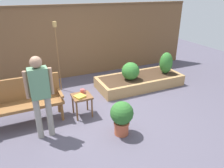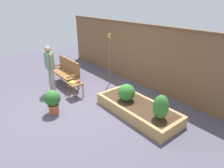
{
  "view_description": "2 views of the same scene",
  "coord_description": "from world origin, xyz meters",
  "px_view_note": "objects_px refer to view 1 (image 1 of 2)",
  "views": [
    {
      "loc": [
        -1.38,
        -3.71,
        2.54
      ],
      "look_at": [
        0.47,
        0.35,
        0.56
      ],
      "focal_mm": 34.3,
      "sensor_mm": 36.0,
      "label": 1
    },
    {
      "loc": [
        4.72,
        -2.3,
        2.87
      ],
      "look_at": [
        0.6,
        1.0,
        0.55
      ],
      "focal_mm": 30.67,
      "sensor_mm": 36.0,
      "label": 2
    }
  ],
  "objects_px": {
    "potted_boxwood": "(122,116)",
    "shrub_near_bench": "(131,71)",
    "shrub_far_corner": "(166,63)",
    "book_on_table": "(80,96)",
    "garden_bench": "(25,98)",
    "tiki_torch": "(57,45)",
    "side_table": "(82,99)",
    "person_by_bench": "(40,91)",
    "cup_on_table": "(82,91)"
  },
  "relations": [
    {
      "from": "cup_on_table",
      "to": "book_on_table",
      "type": "xyz_separation_m",
      "value": [
        -0.11,
        -0.17,
        -0.02
      ]
    },
    {
      "from": "cup_on_table",
      "to": "tiki_torch",
      "type": "relative_size",
      "value": 0.07
    },
    {
      "from": "potted_boxwood",
      "to": "garden_bench",
      "type": "bearing_deg",
      "value": 142.57
    },
    {
      "from": "side_table",
      "to": "garden_bench",
      "type": "bearing_deg",
      "value": 166.79
    },
    {
      "from": "shrub_far_corner",
      "to": "tiki_torch",
      "type": "distance_m",
      "value": 3.05
    },
    {
      "from": "shrub_far_corner",
      "to": "shrub_near_bench",
      "type": "bearing_deg",
      "value": -180.0
    },
    {
      "from": "garden_bench",
      "to": "person_by_bench",
      "type": "relative_size",
      "value": 0.92
    },
    {
      "from": "shrub_far_corner",
      "to": "person_by_bench",
      "type": "distance_m",
      "value": 3.77
    },
    {
      "from": "cup_on_table",
      "to": "potted_boxwood",
      "type": "relative_size",
      "value": 0.19
    },
    {
      "from": "shrub_far_corner",
      "to": "person_by_bench",
      "type": "xyz_separation_m",
      "value": [
        -3.58,
        -1.15,
        0.33
      ]
    },
    {
      "from": "book_on_table",
      "to": "person_by_bench",
      "type": "bearing_deg",
      "value": -176.4
    },
    {
      "from": "side_table",
      "to": "shrub_far_corner",
      "type": "xyz_separation_m",
      "value": [
        2.74,
        0.73,
        0.21
      ]
    },
    {
      "from": "garden_bench",
      "to": "cup_on_table",
      "type": "distance_m",
      "value": 1.17
    },
    {
      "from": "person_by_bench",
      "to": "potted_boxwood",
      "type": "bearing_deg",
      "value": -21.86
    },
    {
      "from": "tiki_torch",
      "to": "person_by_bench",
      "type": "xyz_separation_m",
      "value": [
        -0.69,
        -1.91,
        -0.31
      ]
    },
    {
      "from": "shrub_far_corner",
      "to": "book_on_table",
      "type": "bearing_deg",
      "value": -164.24
    },
    {
      "from": "book_on_table",
      "to": "tiki_torch",
      "type": "xyz_separation_m",
      "value": [
        -0.09,
        1.55,
        0.74
      ]
    },
    {
      "from": "cup_on_table",
      "to": "shrub_far_corner",
      "type": "height_order",
      "value": "shrub_far_corner"
    },
    {
      "from": "garden_bench",
      "to": "shrub_near_bench",
      "type": "xyz_separation_m",
      "value": [
        2.68,
        0.47,
        -0.01
      ]
    },
    {
      "from": "potted_boxwood",
      "to": "shrub_near_bench",
      "type": "bearing_deg",
      "value": 56.56
    },
    {
      "from": "garden_bench",
      "to": "tiki_torch",
      "type": "distance_m",
      "value": 1.71
    },
    {
      "from": "side_table",
      "to": "potted_boxwood",
      "type": "height_order",
      "value": "potted_boxwood"
    },
    {
      "from": "garden_bench",
      "to": "side_table",
      "type": "distance_m",
      "value": 1.14
    },
    {
      "from": "shrub_near_bench",
      "to": "person_by_bench",
      "type": "height_order",
      "value": "person_by_bench"
    },
    {
      "from": "side_table",
      "to": "shrub_near_bench",
      "type": "height_order",
      "value": "shrub_near_bench"
    },
    {
      "from": "potted_boxwood",
      "to": "tiki_torch",
      "type": "xyz_separation_m",
      "value": [
        -0.62,
        2.44,
        0.84
      ]
    },
    {
      "from": "tiki_torch",
      "to": "person_by_bench",
      "type": "height_order",
      "value": "tiki_torch"
    },
    {
      "from": "shrub_near_bench",
      "to": "book_on_table",
      "type": "bearing_deg",
      "value": -154.29
    },
    {
      "from": "garden_bench",
      "to": "tiki_torch",
      "type": "bearing_deg",
      "value": 52.31
    },
    {
      "from": "shrub_near_bench",
      "to": "tiki_torch",
      "type": "height_order",
      "value": "tiki_torch"
    },
    {
      "from": "shrub_near_bench",
      "to": "shrub_far_corner",
      "type": "xyz_separation_m",
      "value": [
        1.16,
        0.0,
        0.07
      ]
    },
    {
      "from": "garden_bench",
      "to": "book_on_table",
      "type": "distance_m",
      "value": 1.1
    },
    {
      "from": "garden_bench",
      "to": "potted_boxwood",
      "type": "distance_m",
      "value": 1.99
    },
    {
      "from": "side_table",
      "to": "person_by_bench",
      "type": "distance_m",
      "value": 1.08
    },
    {
      "from": "book_on_table",
      "to": "tiki_torch",
      "type": "distance_m",
      "value": 1.72
    },
    {
      "from": "book_on_table",
      "to": "shrub_near_bench",
      "type": "bearing_deg",
      "value": 4.78
    },
    {
      "from": "person_by_bench",
      "to": "side_table",
      "type": "bearing_deg",
      "value": 26.52
    },
    {
      "from": "potted_boxwood",
      "to": "person_by_bench",
      "type": "height_order",
      "value": "person_by_bench"
    },
    {
      "from": "potted_boxwood",
      "to": "person_by_bench",
      "type": "distance_m",
      "value": 1.52
    },
    {
      "from": "potted_boxwood",
      "to": "tiki_torch",
      "type": "bearing_deg",
      "value": 104.35
    },
    {
      "from": "potted_boxwood",
      "to": "shrub_near_bench",
      "type": "distance_m",
      "value": 2.01
    },
    {
      "from": "potted_boxwood",
      "to": "shrub_far_corner",
      "type": "relative_size",
      "value": 1.11
    },
    {
      "from": "potted_boxwood",
      "to": "person_by_bench",
      "type": "relative_size",
      "value": 0.44
    },
    {
      "from": "book_on_table",
      "to": "shrub_far_corner",
      "type": "height_order",
      "value": "shrub_far_corner"
    },
    {
      "from": "side_table",
      "to": "book_on_table",
      "type": "height_order",
      "value": "book_on_table"
    },
    {
      "from": "cup_on_table",
      "to": "potted_boxwood",
      "type": "xyz_separation_m",
      "value": [
        0.42,
        -1.05,
        -0.12
      ]
    },
    {
      "from": "garden_bench",
      "to": "book_on_table",
      "type": "xyz_separation_m",
      "value": [
        1.05,
        -0.32,
        -0.05
      ]
    },
    {
      "from": "cup_on_table",
      "to": "shrub_near_bench",
      "type": "bearing_deg",
      "value": 22.14
    },
    {
      "from": "garden_bench",
      "to": "tiki_torch",
      "type": "relative_size",
      "value": 0.79
    },
    {
      "from": "side_table",
      "to": "shrub_near_bench",
      "type": "xyz_separation_m",
      "value": [
        1.58,
        0.73,
        0.14
      ]
    }
  ]
}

